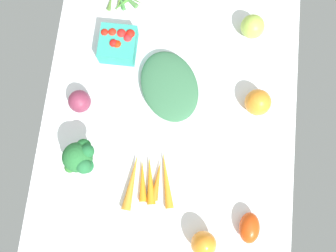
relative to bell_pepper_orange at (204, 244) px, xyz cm
name	(u,v)px	position (x,y,z in cm)	size (l,w,h in cm)	color
tablecloth	(168,128)	(31.91, 13.10, -5.34)	(104.00, 76.00, 2.00)	white
bell_pepper_orange	(204,244)	(0.00, 0.00, 0.00)	(6.92, 6.92, 8.68)	orange
heirloom_tomato_green	(253,27)	(65.49, -9.46, -0.66)	(7.36, 7.36, 7.36)	#9FC04A
heirloom_tomato_orange	(258,102)	(41.39, -12.41, -0.44)	(7.80, 7.80, 7.80)	orange
carrot_bunch	(148,180)	(15.66, 17.07, -3.09)	(18.43, 14.85, 2.77)	orange
red_onion_center	(80,101)	(36.25, 39.81, -0.98)	(6.72, 6.72, 6.72)	#7E2E47
berry_basket	(118,43)	(55.66, 30.87, -0.89)	(10.98, 10.98, 7.04)	teal
roma_tomato	(249,228)	(5.53, -12.34, -1.51)	(8.39, 5.65, 5.65)	#D64412
leafy_greens_clump	(169,86)	(44.19, 13.97, -2.23)	(22.86, 16.77, 4.23)	#376E49
broccoli_head	(80,158)	(19.17, 35.97, 3.68)	(9.70, 8.94, 12.34)	#91C774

